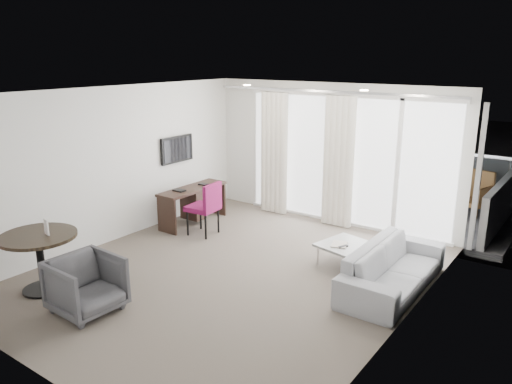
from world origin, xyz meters
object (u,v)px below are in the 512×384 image
Objects in this scene: desk_chair at (203,208)px; rattan_chair_b at (473,193)px; sofa at (393,268)px; desk at (193,205)px; round_table at (41,263)px; rattan_chair_a at (379,189)px; coffee_table at (347,255)px; tub_armchair at (86,285)px.

rattan_chair_b is (3.58, 4.01, -0.05)m from desk_chair.
desk is at bearing 83.65° from sofa.
rattan_chair_a is (2.27, 6.06, 0.04)m from round_table.
desk is 0.71× the size of sofa.
sofa is 2.43× the size of rattan_chair_b.
round_table is (-0.31, -2.91, -0.08)m from desk_chair.
round_table is 6.47m from rattan_chair_a.
desk is at bearing 94.28° from round_table.
desk_chair reaches higher than coffee_table.
rattan_chair_a is at bearing 52.39° from desk_chair.
desk is 3.77m from rattan_chair_a.
sofa is (2.84, 2.81, -0.05)m from tub_armchair.
round_table is at bearing -102.92° from rattan_chair_b.
coffee_table is 0.36× the size of sofa.
round_table is 4.74m from sofa.
desk is at bearing -122.03° from rattan_chair_b.
coffee_table is 3.89m from rattan_chair_b.
desk_chair is 0.95× the size of round_table.
sofa reaches higher than coffee_table.
rattan_chair_a is 1.02× the size of rattan_chair_b.
desk_chair reaches higher than round_table.
coffee_table is at bearing -87.02° from rattan_chair_b.
coffee_table is at bearing -30.28° from tub_armchair.
round_table is at bearing -85.72° from desk.
desk is at bearing -123.34° from rattan_chair_a.
tub_armchair is (0.99, -0.01, -0.04)m from round_table.
rattan_chair_b is at bearing -20.61° from tub_armchair.
tub_armchair is 0.90× the size of rattan_chair_a.
desk_chair reaches higher than tub_armchair.
round_table is at bearing -133.57° from coffee_table.
rattan_chair_a is (-0.71, 2.92, 0.27)m from coffee_table.
rattan_chair_a reaches higher than tub_armchair.
rattan_chair_a reaches higher than coffee_table.
rattan_chair_b is at bearing 41.53° from desk.
rattan_chair_b is (3.89, 6.92, 0.03)m from round_table.
round_table is at bearing 91.45° from tub_armchair.
tub_armchair is (0.68, -2.92, -0.12)m from desk_chair.
desk_chair reaches higher than rattan_chair_a.
desk_chair is 2.93m from round_table.
sofa is (3.83, 2.80, -0.10)m from round_table.
coffee_table is at bearing -2.07° from desk.
desk_chair is 1.27× the size of coffee_table.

